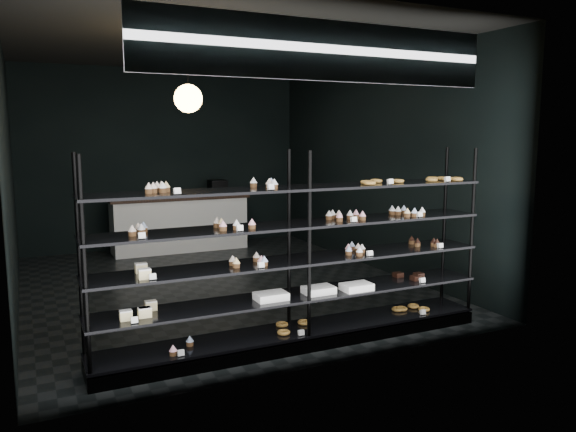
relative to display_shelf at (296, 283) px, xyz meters
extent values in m
cube|color=black|center=(0.03, 2.45, -0.62)|extent=(5.00, 6.00, 0.01)
cube|color=black|center=(0.03, 2.45, 2.57)|extent=(5.00, 6.00, 0.01)
cube|color=black|center=(0.03, 5.45, 0.97)|extent=(5.00, 0.01, 3.20)
cube|color=black|center=(0.03, -0.55, 0.97)|extent=(5.00, 0.01, 3.20)
cube|color=black|center=(-2.47, 2.45, 0.97)|extent=(0.01, 6.00, 3.20)
cube|color=black|center=(2.53, 2.45, 0.97)|extent=(0.01, 6.00, 3.20)
cube|color=black|center=(0.03, 0.00, -0.57)|extent=(4.00, 0.50, 0.12)
cylinder|color=black|center=(-1.94, -0.22, 0.36)|extent=(0.04, 0.04, 1.85)
cylinder|color=black|center=(-1.94, 0.22, 0.36)|extent=(0.04, 0.04, 1.85)
cylinder|color=black|center=(0.03, -0.22, 0.36)|extent=(0.04, 0.04, 1.85)
cylinder|color=black|center=(0.03, 0.22, 0.36)|extent=(0.04, 0.04, 1.85)
cylinder|color=black|center=(2.00, -0.22, 0.36)|extent=(0.04, 0.04, 1.85)
cylinder|color=black|center=(2.00, 0.22, 0.36)|extent=(0.04, 0.04, 1.85)
cube|color=black|center=(0.03, 0.00, -0.48)|extent=(4.00, 0.50, 0.03)
cube|color=black|center=(0.03, 0.00, -0.13)|extent=(4.00, 0.50, 0.02)
cube|color=black|center=(0.03, 0.00, 0.22)|extent=(4.00, 0.50, 0.02)
cube|color=black|center=(0.03, 0.00, 0.57)|extent=(4.00, 0.50, 0.02)
cube|color=black|center=(0.03, 0.00, 0.92)|extent=(4.00, 0.50, 0.02)
cube|color=white|center=(-1.22, -0.18, 0.96)|extent=(0.06, 0.04, 0.06)
cube|color=white|center=(-0.35, -0.18, 0.96)|extent=(0.06, 0.04, 0.06)
cube|color=white|center=(0.91, -0.18, 0.96)|extent=(0.05, 0.04, 0.06)
cube|color=white|center=(1.69, -0.18, 0.96)|extent=(0.06, 0.04, 0.06)
cube|color=white|center=(-1.48, -0.18, 0.61)|extent=(0.06, 0.04, 0.06)
cube|color=white|center=(-0.65, -0.18, 0.61)|extent=(0.05, 0.04, 0.06)
cube|color=white|center=(0.54, -0.18, 0.61)|extent=(0.05, 0.04, 0.06)
cube|color=white|center=(1.34, -0.18, 0.61)|extent=(0.06, 0.04, 0.06)
cube|color=white|center=(-1.39, -0.18, 0.26)|extent=(0.06, 0.04, 0.06)
cube|color=white|center=(-0.46, -0.18, 0.26)|extent=(0.05, 0.04, 0.06)
cube|color=white|center=(0.70, -0.18, 0.26)|extent=(0.05, 0.04, 0.06)
cube|color=white|center=(1.56, -0.18, 0.26)|extent=(0.06, 0.04, 0.06)
cube|color=white|center=(-1.56, -0.18, -0.09)|extent=(0.06, 0.04, 0.06)
cube|color=white|center=(1.43, -0.18, -0.09)|extent=(0.06, 0.04, 0.06)
cube|color=white|center=(-1.23, -0.18, -0.44)|extent=(0.06, 0.04, 0.06)
cube|color=white|center=(-0.02, -0.18, -0.44)|extent=(0.05, 0.04, 0.06)
cube|color=white|center=(1.38, -0.18, -0.44)|extent=(0.06, 0.04, 0.06)
cube|color=#0E2047|center=(0.03, -0.47, 2.12)|extent=(3.20, 0.04, 0.45)
cube|color=white|center=(0.03, -0.49, 2.12)|extent=(3.30, 0.02, 0.50)
cylinder|color=black|center=(-0.60, 1.53, 2.26)|extent=(0.01, 0.01, 0.57)
sphere|color=#FFB759|center=(-0.60, 1.53, 1.82)|extent=(0.31, 0.31, 0.31)
cube|color=white|center=(0.13, 4.95, -0.17)|extent=(2.33, 0.60, 0.92)
cube|color=black|center=(0.13, 4.95, 0.32)|extent=(2.42, 0.65, 0.06)
cube|color=black|center=(0.85, 4.95, 0.48)|extent=(0.30, 0.30, 0.25)
camera|label=1|loc=(-2.33, -4.74, 1.43)|focal=35.00mm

